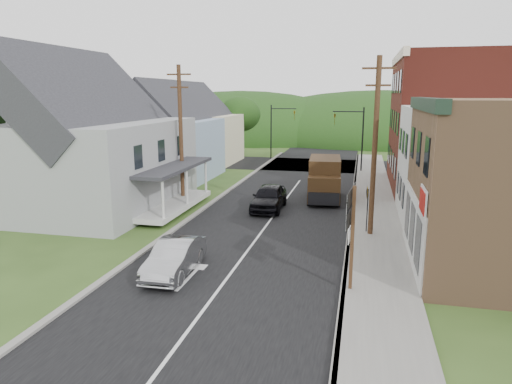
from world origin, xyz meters
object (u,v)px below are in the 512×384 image
Objects in this scene: silver_sedan at (175,258)px; warning_sign at (367,202)px; dark_sedan at (269,197)px; delivery_van at (325,179)px; route_sign_cluster at (351,223)px.

silver_sedan is 10.59m from warning_sign.
warning_sign is (5.98, -3.92, 0.91)m from dark_sedan.
route_sign_cluster is at bearing -85.74° from delivery_van.
warning_sign is (7.60, 7.29, 1.02)m from silver_sedan.
delivery_van is (3.19, 3.47, 0.68)m from dark_sedan.
silver_sedan is 0.90× the size of dark_sedan.
delivery_van reaches higher than warning_sign.
dark_sedan is (1.62, 11.22, 0.10)m from silver_sedan.
silver_sedan is 1.07× the size of route_sign_cluster.
delivery_van reaches higher than silver_sedan.
dark_sedan is 1.90× the size of warning_sign.
warning_sign reaches higher than dark_sedan.
delivery_van is at bearing 69.49° from silver_sedan.
route_sign_cluster is at bearing -100.09° from warning_sign.
delivery_van is at bearing 105.50° from warning_sign.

